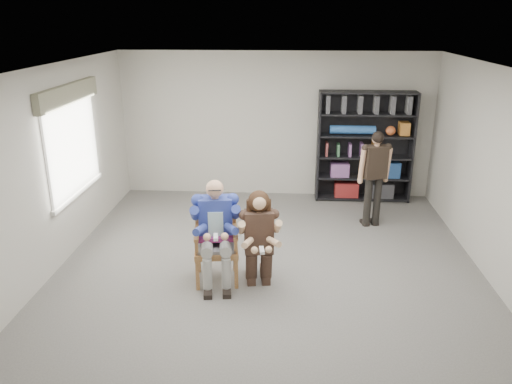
# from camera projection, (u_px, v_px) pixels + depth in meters

# --- Properties ---
(room_shell) EXTENTS (6.00, 7.00, 2.80)m
(room_shell) POSITION_uv_depth(u_px,v_px,m) (269.00, 182.00, 6.37)
(room_shell) COLOR beige
(room_shell) RESTS_ON ground
(floor) EXTENTS (6.00, 7.00, 0.01)m
(floor) POSITION_uv_depth(u_px,v_px,m) (268.00, 279.00, 6.84)
(floor) COLOR #625F5B
(floor) RESTS_ON ground
(window_left) EXTENTS (0.16, 2.00, 1.75)m
(window_left) POSITION_uv_depth(u_px,v_px,m) (74.00, 142.00, 7.42)
(window_left) COLOR white
(window_left) RESTS_ON room_shell
(armchair) EXTENTS (0.72, 0.70, 1.10)m
(armchair) POSITION_uv_depth(u_px,v_px,m) (216.00, 243.00, 6.64)
(armchair) COLOR brown
(armchair) RESTS_ON floor
(seated_man) EXTENTS (0.73, 0.94, 1.43)m
(seated_man) POSITION_uv_depth(u_px,v_px,m) (216.00, 232.00, 6.59)
(seated_man) COLOR navy
(seated_man) RESTS_ON floor
(kneeling_woman) EXTENTS (0.67, 0.95, 1.31)m
(kneeling_woman) POSITION_uv_depth(u_px,v_px,m) (259.00, 241.00, 6.46)
(kneeling_woman) COLOR #38251D
(kneeling_woman) RESTS_ON floor
(bookshelf) EXTENTS (1.80, 0.38, 2.10)m
(bookshelf) POSITION_uv_depth(u_px,v_px,m) (365.00, 147.00, 9.47)
(bookshelf) COLOR black
(bookshelf) RESTS_ON floor
(standing_man) EXTENTS (0.56, 0.40, 1.65)m
(standing_man) POSITION_uv_depth(u_px,v_px,m) (374.00, 180.00, 8.32)
(standing_man) COLOR black
(standing_man) RESTS_ON floor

